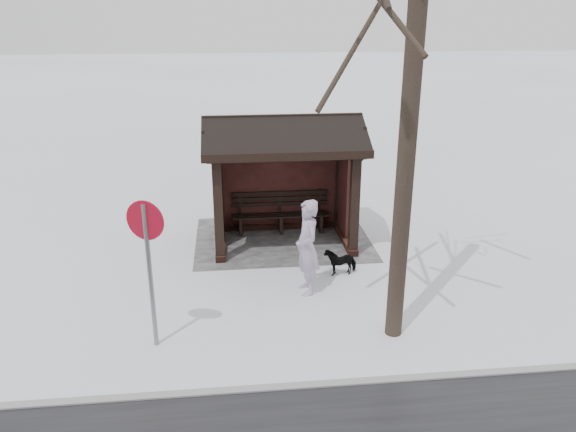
% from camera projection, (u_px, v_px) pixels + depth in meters
% --- Properties ---
extents(ground, '(120.00, 120.00, 0.00)m').
position_uv_depth(ground, '(283.00, 242.00, 13.54)').
color(ground, white).
rests_on(ground, ground).
extents(kerb, '(120.00, 0.15, 0.06)m').
position_uv_depth(kerb, '(320.00, 385.00, 8.41)').
color(kerb, gray).
rests_on(kerb, ground).
extents(trampled_patch, '(4.20, 3.20, 0.02)m').
position_uv_depth(trampled_patch, '(282.00, 239.00, 13.72)').
color(trampled_patch, gray).
rests_on(trampled_patch, ground).
extents(bus_shelter, '(3.60, 2.40, 3.09)m').
position_uv_depth(bus_shelter, '(282.00, 153.00, 12.93)').
color(bus_shelter, '#361B13').
rests_on(bus_shelter, ground).
extents(pedestrian, '(0.57, 0.76, 1.92)m').
position_uv_depth(pedestrian, '(307.00, 247.00, 10.86)').
color(pedestrian, '#AFA0BB').
rests_on(pedestrian, ground).
extents(dog, '(0.70, 0.41, 0.56)m').
position_uv_depth(dog, '(340.00, 261.00, 11.88)').
color(dog, black).
rests_on(dog, ground).
extents(road_sign, '(0.61, 0.29, 2.56)m').
position_uv_depth(road_sign, '(147.00, 245.00, 8.82)').
color(road_sign, slate).
rests_on(road_sign, ground).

